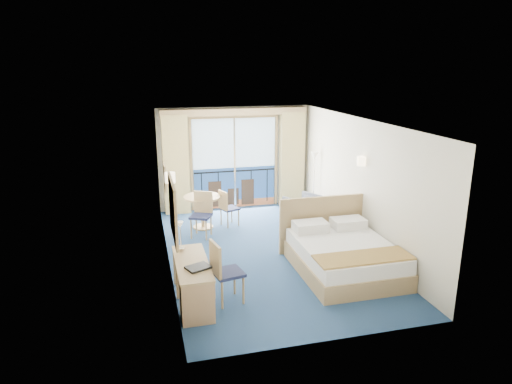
% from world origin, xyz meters
% --- Properties ---
extents(floor, '(6.50, 6.50, 0.00)m').
position_xyz_m(floor, '(0.00, 0.00, 0.00)').
color(floor, navy).
rests_on(floor, ground).
extents(room_walls, '(4.04, 6.54, 2.72)m').
position_xyz_m(room_walls, '(0.00, 0.00, 1.78)').
color(room_walls, silver).
rests_on(room_walls, ground).
extents(balcony_door, '(2.36, 0.03, 2.52)m').
position_xyz_m(balcony_door, '(-0.01, 3.22, 1.14)').
color(balcony_door, navy).
rests_on(balcony_door, room_walls).
extents(curtain_left, '(0.65, 0.22, 2.55)m').
position_xyz_m(curtain_left, '(-1.55, 3.07, 1.28)').
color(curtain_left, tan).
rests_on(curtain_left, room_walls).
extents(curtain_right, '(0.65, 0.22, 2.55)m').
position_xyz_m(curtain_right, '(1.55, 3.07, 1.28)').
color(curtain_right, tan).
rests_on(curtain_right, room_walls).
extents(pelmet, '(3.80, 0.25, 0.18)m').
position_xyz_m(pelmet, '(0.00, 3.10, 2.58)').
color(pelmet, tan).
rests_on(pelmet, room_walls).
extents(mirror, '(0.05, 1.25, 0.95)m').
position_xyz_m(mirror, '(-1.97, -1.50, 1.55)').
color(mirror, tan).
rests_on(mirror, room_walls).
extents(wall_print, '(0.04, 0.42, 0.52)m').
position_xyz_m(wall_print, '(-1.97, 0.45, 1.60)').
color(wall_print, tan).
rests_on(wall_print, room_walls).
extents(sconce_left, '(0.18, 0.18, 0.18)m').
position_xyz_m(sconce_left, '(-1.94, -0.60, 1.85)').
color(sconce_left, '#FFE4B2').
rests_on(sconce_left, room_walls).
extents(sconce_right, '(0.18, 0.18, 0.18)m').
position_xyz_m(sconce_right, '(1.94, -0.15, 1.85)').
color(sconce_right, '#FFE4B2').
rests_on(sconce_right, room_walls).
extents(bed, '(1.85, 2.20, 1.16)m').
position_xyz_m(bed, '(1.13, -1.19, 0.33)').
color(bed, tan).
rests_on(bed, ground).
extents(nightstand, '(0.46, 0.44, 0.60)m').
position_xyz_m(nightstand, '(1.75, 0.40, 0.30)').
color(nightstand, tan).
rests_on(nightstand, ground).
extents(phone, '(0.21, 0.18, 0.08)m').
position_xyz_m(phone, '(1.73, 0.42, 0.64)').
color(phone, silver).
rests_on(phone, nightstand).
extents(armchair, '(1.05, 1.06, 0.72)m').
position_xyz_m(armchair, '(1.34, 1.46, 0.36)').
color(armchair, '#4C525C').
rests_on(armchair, ground).
extents(floor_lamp, '(0.22, 0.22, 1.62)m').
position_xyz_m(floor_lamp, '(1.85, 2.17, 1.23)').
color(floor_lamp, silver).
rests_on(floor_lamp, ground).
extents(desk, '(0.52, 1.51, 0.71)m').
position_xyz_m(desk, '(-1.73, -2.09, 0.39)').
color(desk, tan).
rests_on(desk, ground).
extents(desk_chair, '(0.54, 0.53, 1.05)m').
position_xyz_m(desk_chair, '(-1.26, -1.82, 0.59)').
color(desk_chair, '#1C2243').
rests_on(desk_chair, ground).
extents(folder, '(0.43, 0.38, 0.03)m').
position_xyz_m(folder, '(-1.66, -1.95, 0.72)').
color(folder, black).
rests_on(folder, desk).
extents(desk_lamp, '(0.13, 0.13, 0.48)m').
position_xyz_m(desk_lamp, '(-1.85, -1.14, 1.07)').
color(desk_lamp, silver).
rests_on(desk_lamp, desk).
extents(round_table, '(0.86, 0.86, 0.78)m').
position_xyz_m(round_table, '(-1.08, 1.80, 0.59)').
color(round_table, tan).
rests_on(round_table, ground).
extents(table_chair_a, '(0.50, 0.49, 0.88)m').
position_xyz_m(table_chair_a, '(-0.50, 1.77, 0.50)').
color(table_chair_a, '#1C2243').
rests_on(table_chair_a, ground).
extents(table_chair_b, '(0.58, 0.59, 1.01)m').
position_xyz_m(table_chair_b, '(-1.16, 1.29, 0.57)').
color(table_chair_b, '#1C2243').
rests_on(table_chair_b, ground).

